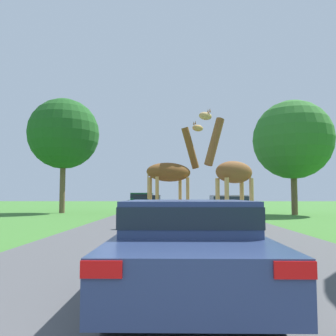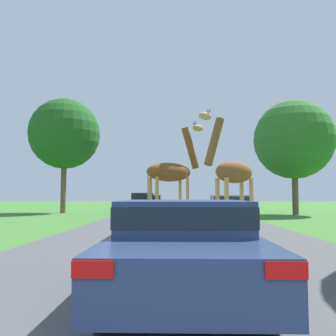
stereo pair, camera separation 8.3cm
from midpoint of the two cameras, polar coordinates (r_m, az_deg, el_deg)
road at (r=30.35m, az=1.57°, el=-6.88°), size 8.39×120.00×0.00m
giraffe_near_road at (r=15.25m, az=0.83°, el=-0.59°), size 2.69×1.81×4.65m
giraffe_companion at (r=14.02m, az=10.24°, el=-0.66°), size 2.39×1.61×4.61m
car_lead_maroon at (r=4.88m, az=2.93°, el=-11.82°), size 1.78×4.22×1.24m
car_queue_right at (r=28.76m, az=-3.94°, el=-5.44°), size 1.89×3.99×1.51m
car_queue_left at (r=22.53m, az=-3.05°, el=-5.88°), size 1.72×4.73×1.33m
car_far_ahead at (r=19.03m, az=9.85°, el=-6.14°), size 1.95×4.51×1.32m
tree_left_edge at (r=25.92m, az=19.61°, el=4.30°), size 5.41×5.41×7.84m
tree_far_right at (r=28.17m, az=-16.17°, el=5.25°), size 5.32×5.32×8.63m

